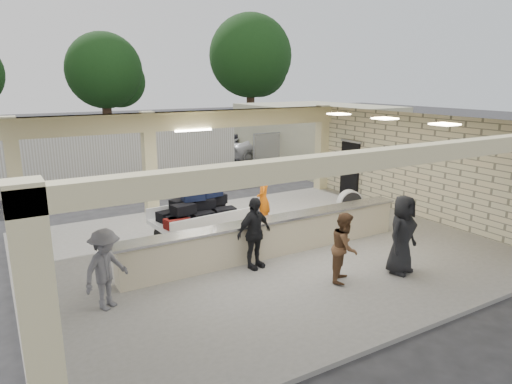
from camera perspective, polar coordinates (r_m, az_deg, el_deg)
ground at (r=12.50m, az=0.72°, el=-7.47°), size 120.00×120.00×0.00m
pavilion at (r=12.73m, az=0.01°, el=-0.69°), size 12.01×10.00×3.55m
baggage_counter at (r=11.90m, az=1.99°, el=-5.59°), size 8.20×0.58×0.98m
luggage_cart at (r=12.81m, az=-7.26°, el=-2.76°), size 2.70×1.81×1.50m
drum_fan at (r=15.34m, az=11.63°, el=-1.34°), size 0.88×0.47×0.93m
baggage_handler at (r=14.10m, az=0.93°, el=-0.90°), size 0.63×0.71×1.71m
passenger_a at (r=10.49m, az=11.04°, el=-6.77°), size 0.81×0.76×1.60m
passenger_b at (r=10.94m, az=-0.23°, el=-5.17°), size 1.09×0.60×1.76m
passenger_c at (r=9.56m, az=-18.26°, el=-9.15°), size 1.10×0.89×1.65m
passenger_d at (r=11.20m, az=17.80°, el=-5.08°), size 0.98×0.58×1.88m
car_white_a at (r=27.02m, az=1.00°, el=5.70°), size 5.04×2.62×1.40m
car_white_b at (r=31.27m, az=8.51°, el=6.76°), size 4.91×2.25×1.50m
car_dark at (r=27.78m, az=-1.08°, el=5.99°), size 4.60×2.32×1.46m
container_white at (r=21.46m, az=-19.45°, el=4.53°), size 12.56×2.78×2.71m
fence at (r=25.72m, az=11.41°, el=5.80°), size 12.06×0.06×2.03m
tree_mid at (r=37.06m, az=-18.01°, el=13.88°), size 6.00×5.60×8.00m
tree_right at (r=40.62m, az=-0.41°, el=16.24°), size 7.20×7.00×10.00m
adjacent_building at (r=25.46m, az=7.42°, el=7.12°), size 6.00×8.00×3.20m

